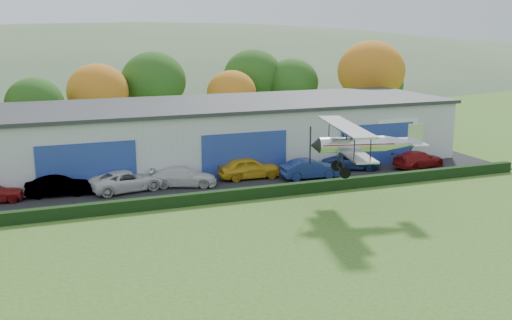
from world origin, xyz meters
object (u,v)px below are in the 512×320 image
object	(u,v)px
car_1	(59,185)
biplane	(361,142)
car_6	(351,161)
car_2	(128,181)
car_3	(184,177)
hangar	(221,132)
car_5	(310,169)
car_4	(249,168)
car_7	(419,159)

from	to	relation	value
car_1	biplane	bearing A→B (deg)	-114.01
car_1	car_6	world-z (taller)	car_1
car_2	car_3	xyz separation A→B (m)	(4.11, -0.14, -0.04)
hangar	biplane	world-z (taller)	biplane
car_3	car_5	bearing A→B (deg)	-78.86
car_4	car_7	size ratio (longest dim) A/B	1.02
hangar	car_1	world-z (taller)	hangar
car_5	car_7	world-z (taller)	car_5
car_2	biplane	distance (m)	16.99
car_2	car_7	size ratio (longest dim) A/B	1.11
car_3	car_7	xyz separation A→B (m)	(19.97, -1.20, -0.01)
car_2	car_6	xyz separation A→B (m)	(18.55, 0.31, -0.06)
car_2	car_5	xyz separation A→B (m)	(13.92, -1.43, 0.02)
car_1	biplane	xyz separation A→B (m)	(18.28, -10.04, 3.63)
car_3	car_6	xyz separation A→B (m)	(14.44, 0.45, -0.03)
car_2	hangar	bearing A→B (deg)	-64.50
car_1	car_2	bearing A→B (deg)	-90.63
car_4	car_6	size ratio (longest dim) A/B	1.01
car_2	car_7	world-z (taller)	car_2
car_6	biplane	distance (m)	11.69
car_2	biplane	bearing A→B (deg)	-136.02
car_7	car_3	bearing A→B (deg)	75.91
car_1	car_3	size ratio (longest dim) A/B	0.92
car_5	biplane	size ratio (longest dim) A/B	0.53
hangar	car_2	bearing A→B (deg)	-143.77
hangar	car_4	xyz separation A→B (m)	(0.16, -6.51, -1.77)
car_1	car_4	xyz separation A→B (m)	(14.20, -0.13, 0.10)
car_4	car_7	bearing A→B (deg)	-95.00
car_4	car_6	distance (m)	9.08
car_2	car_3	size ratio (longest dim) A/B	1.10
car_3	biplane	size ratio (longest dim) A/B	0.57
car_1	car_7	distance (m)	28.87
car_5	car_2	bearing A→B (deg)	88.20
car_6	biplane	world-z (taller)	biplane
car_4	biplane	xyz separation A→B (m)	(4.08, -9.90, 3.53)
car_1	car_2	distance (m)	4.75
car_4	biplane	bearing A→B (deg)	-156.12
car_4	car_5	xyz separation A→B (m)	(4.45, -1.74, -0.08)
hangar	car_3	xyz separation A→B (m)	(-5.19, -6.96, -1.90)
car_5	car_6	xyz separation A→B (m)	(4.63, 1.74, -0.08)
car_6	biplane	bearing A→B (deg)	175.19
car_2	car_4	bearing A→B (deg)	-98.83
hangar	car_2	world-z (taller)	hangar
car_3	car_4	xyz separation A→B (m)	(5.36, 0.46, 0.13)
car_1	car_5	world-z (taller)	car_5
car_1	car_5	xyz separation A→B (m)	(18.64, -1.87, 0.02)
car_6	car_7	distance (m)	5.78
hangar	car_2	distance (m)	11.69
car_2	car_7	xyz separation A→B (m)	(24.08, -1.35, -0.04)
biplane	car_7	bearing A→B (deg)	50.86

